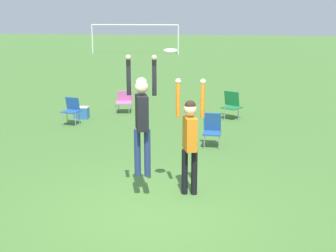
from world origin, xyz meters
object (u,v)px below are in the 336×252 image
camping_chair_3 (72,108)px  person_jumping (142,113)px  cooler_box (81,113)px  frisbee (170,50)px  person_defending (190,134)px  camping_chair_2 (212,128)px  camping_chair_1 (124,100)px  camping_chair_0 (232,104)px

camping_chair_3 → person_jumping: bearing=135.7°
person_jumping → cooler_box: size_ratio=4.84×
cooler_box → camping_chair_3: bearing=-93.1°
frisbee → person_defending: bearing=34.0°
person_defending → camping_chair_2: (0.37, 3.35, -0.72)m
camping_chair_2 → camping_chair_3: bearing=-18.0°
person_jumping → camping_chair_1: person_jumping is taller
frisbee → camping_chair_0: size_ratio=0.28×
camping_chair_0 → camping_chair_1: (-3.67, 0.48, -0.05)m
camping_chair_1 → camping_chair_3: 2.30m
camping_chair_1 → camping_chair_3: bearing=46.7°
person_defending → camping_chair_1: size_ratio=3.05×
person_jumping → camping_chair_2: (1.23, 3.60, -1.16)m
person_defending → frisbee: 1.62m
person_defending → camping_chair_3: 6.61m
frisbee → camping_chair_2: size_ratio=0.28×
person_defending → camping_chair_2: bearing=157.2°
person_jumping → camping_chair_3: 6.41m
person_jumping → camping_chair_2: 3.98m
person_defending → cooler_box: (-3.94, 6.08, -1.01)m
person_jumping → camping_chair_0: bearing=-31.1°
cooler_box → person_defending: bearing=-57.1°
camping_chair_1 → cooler_box: bearing=31.5°
camping_chair_1 → camping_chair_2: bearing=118.8°
camping_chair_0 → person_jumping: bearing=107.6°
person_jumping → camping_chair_1: bearing=-2.4°
camping_chair_2 → cooler_box: camping_chair_2 is taller
person_jumping → frisbee: bearing=-104.0°
camping_chair_0 → camping_chair_1: 3.71m
person_jumping → camping_chair_3: person_jumping is taller
person_jumping → cooler_box: person_jumping is taller
person_jumping → camping_chair_1: (-1.86, 7.42, -1.21)m
frisbee → camping_chair_3: 6.95m
person_jumping → person_defending: person_jumping is taller
person_defending → camping_chair_1: bearing=-175.7°
person_defending → person_jumping: bearing=-90.0°
person_jumping → camping_chair_1: size_ratio=3.08×
frisbee → camping_chair_3: (-3.64, 5.47, -2.26)m
camping_chair_1 → camping_chair_2: camping_chair_2 is taller
person_defending → frisbee: (-0.35, -0.23, 1.57)m
camping_chair_2 → camping_chair_3: (-4.35, 1.89, 0.02)m
person_defending → cooler_box: person_defending is taller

